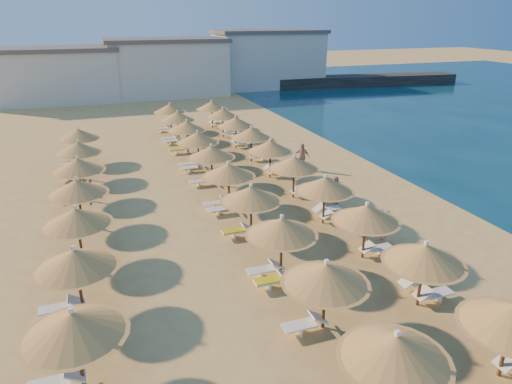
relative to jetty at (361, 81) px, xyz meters
name	(u,v)px	position (x,y,z in m)	size (l,w,h in m)	color
ground	(306,244)	(-30.21, -44.10, -0.75)	(220.00, 220.00, 0.00)	tan
jetty	(361,81)	(0.00, 0.00, 0.00)	(30.00, 4.00, 1.50)	black
hotel_blocks	(177,66)	(-27.62, 1.86, 2.95)	(44.91, 11.23, 8.10)	beige
parasol_row_east	(294,164)	(-28.40, -38.52, 1.35)	(3.02, 41.00, 2.67)	brown
parasol_row_west	(228,171)	(-32.35, -38.52, 1.35)	(3.02, 41.00, 2.67)	brown
parasol_row_inland	(77,188)	(-40.16, -38.52, 1.35)	(3.02, 25.81, 2.67)	brown
loungers	(232,200)	(-32.17, -38.58, -0.41)	(14.73, 39.43, 0.66)	white
beachgoer_c	(302,157)	(-25.74, -33.94, 0.20)	(1.11, 0.46, 1.90)	tan
beachgoer_a	(384,226)	(-26.68, -45.12, 0.06)	(0.59, 0.39, 1.61)	tan
beachgoer_b	(335,191)	(-26.60, -40.26, 0.08)	(0.80, 0.63, 1.66)	tan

